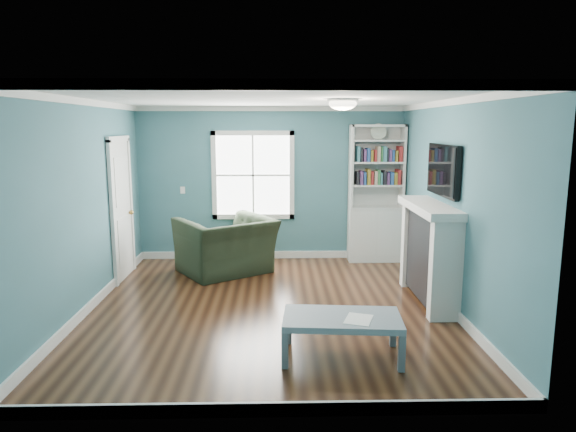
{
  "coord_description": "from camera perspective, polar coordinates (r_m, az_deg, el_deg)",
  "views": [
    {
      "loc": [
        0.09,
        -6.22,
        2.27
      ],
      "look_at": [
        0.24,
        0.4,
        1.11
      ],
      "focal_mm": 32.0,
      "sensor_mm": 36.0,
      "label": 1
    }
  ],
  "objects": [
    {
      "name": "door",
      "position": [
        8.05,
        -18.01,
        0.89
      ],
      "size": [
        0.12,
        0.98,
        2.17
      ],
      "color": "silver",
      "rests_on": "ground"
    },
    {
      "name": "light_switch",
      "position": [
        8.91,
        -11.62,
        2.84
      ],
      "size": [
        0.08,
        0.01,
        0.12
      ],
      "primitive_type": "cube",
      "color": "white",
      "rests_on": "room_walls"
    },
    {
      "name": "window",
      "position": [
        8.75,
        -3.9,
        4.54
      ],
      "size": [
        1.4,
        0.06,
        1.5
      ],
      "color": "white",
      "rests_on": "room_walls"
    },
    {
      "name": "paper_sheet",
      "position": [
        5.12,
        7.84,
        -11.29
      ],
      "size": [
        0.33,
        0.37,
        0.0
      ],
      "primitive_type": "cube",
      "rotation": [
        0.0,
        0.0,
        -0.34
      ],
      "color": "white",
      "rests_on": "coffee_table"
    },
    {
      "name": "coffee_table",
      "position": [
        5.21,
        6.02,
        -11.57
      ],
      "size": [
        1.21,
        0.73,
        0.42
      ],
      "rotation": [
        0.0,
        0.0,
        -0.08
      ],
      "color": "#515961",
      "rests_on": "ground"
    },
    {
      "name": "floor",
      "position": [
        6.62,
        -2.06,
        -10.12
      ],
      "size": [
        5.0,
        5.0,
        0.0
      ],
      "primitive_type": "plane",
      "color": "black",
      "rests_on": "ground"
    },
    {
      "name": "room_walls",
      "position": [
        6.26,
        -2.15,
        3.61
      ],
      "size": [
        5.0,
        5.0,
        5.0
      ],
      "color": "#396872",
      "rests_on": "ground"
    },
    {
      "name": "trim",
      "position": [
        6.31,
        -2.13,
        0.5
      ],
      "size": [
        4.5,
        5.0,
        2.6
      ],
      "color": "white",
      "rests_on": "ground"
    },
    {
      "name": "recliner",
      "position": [
        8.04,
        -6.92,
        -2.28
      ],
      "size": [
        1.58,
        1.45,
        1.16
      ],
      "primitive_type": "imported",
      "rotation": [
        0.0,
        0.0,
        -2.56
      ],
      "color": "black",
      "rests_on": "ground"
    },
    {
      "name": "fireplace",
      "position": [
        6.92,
        15.45,
        -4.09
      ],
      "size": [
        0.44,
        1.58,
        1.3
      ],
      "color": "black",
      "rests_on": "ground"
    },
    {
      "name": "bookshelf",
      "position": [
        8.79,
        9.69,
        0.98
      ],
      "size": [
        0.9,
        0.35,
        2.31
      ],
      "color": "silver",
      "rests_on": "ground"
    },
    {
      "name": "tv",
      "position": [
        6.78,
        16.86,
        4.9
      ],
      "size": [
        0.06,
        1.1,
        0.65
      ],
      "primitive_type": "cube",
      "color": "black",
      "rests_on": "fireplace"
    },
    {
      "name": "ceiling_fixture",
      "position": [
        6.38,
        6.1,
        12.38
      ],
      "size": [
        0.38,
        0.38,
        0.15
      ],
      "color": "white",
      "rests_on": "room_walls"
    }
  ]
}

